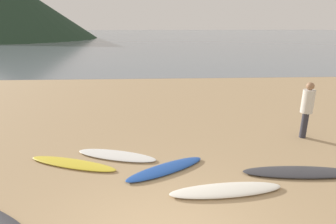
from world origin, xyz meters
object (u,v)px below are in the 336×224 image
surfboard_6 (300,172)px  surfboard_2 (73,164)px  surfboard_4 (166,169)px  surfboard_3 (116,155)px  person_0 (307,106)px  surfboard_5 (226,190)px

surfboard_6 → surfboard_2: bearing=176.3°
surfboard_4 → surfboard_6: size_ratio=0.79×
surfboard_2 → surfboard_3: 1.12m
surfboard_4 → person_0: (4.34, 1.82, 0.98)m
surfboard_2 → surfboard_3: surfboard_3 is taller
surfboard_5 → person_0: 4.29m
surfboard_3 → surfboard_6: surfboard_6 is taller
surfboard_3 → surfboard_6: bearing=3.9°
surfboard_5 → surfboard_3: bearing=140.1°
surfboard_2 → surfboard_5: bearing=-1.4°
surfboard_5 → person_0: bearing=37.1°
surfboard_3 → person_0: 5.80m
person_0 → surfboard_6: bearing=40.3°
person_0 → surfboard_5: bearing=21.0°
surfboard_3 → person_0: size_ratio=1.27×
surfboard_2 → surfboard_4: bearing=9.9°
surfboard_3 → surfboard_4: surfboard_4 is taller
surfboard_3 → surfboard_6: size_ratio=0.82×
surfboard_3 → surfboard_5: size_ratio=0.91×
surfboard_6 → surfboard_3: bearing=169.7°
surfboard_3 → surfboard_4: size_ratio=1.04×
surfboard_4 → surfboard_5: (1.23, -0.97, 0.00)m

